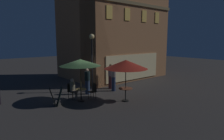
# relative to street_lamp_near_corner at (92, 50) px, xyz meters

# --- Properties ---
(ground_plane) EXTENTS (60.00, 60.00, 0.00)m
(ground_plane) POSITION_rel_street_lamp_near_corner_xyz_m (-0.88, -0.61, -2.81)
(ground_plane) COLOR #373330
(cafe_building) EXTENTS (8.49, 6.60, 7.26)m
(cafe_building) POSITION_rel_street_lamp_near_corner_xyz_m (3.57, 2.52, 0.81)
(cafe_building) COLOR #A36B43
(cafe_building) RESTS_ON ground
(street_lamp_near_corner) EXTENTS (0.34, 0.34, 3.88)m
(street_lamp_near_corner) POSITION_rel_street_lamp_near_corner_xyz_m (0.00, 0.00, 0.00)
(street_lamp_near_corner) COLOR black
(street_lamp_near_corner) RESTS_ON ground
(menu_sandwich_board) EXTENTS (0.82, 0.75, 0.98)m
(menu_sandwich_board) POSITION_rel_street_lamp_near_corner_xyz_m (-3.12, -1.12, -2.30)
(menu_sandwich_board) COLOR black
(menu_sandwich_board) RESTS_ON ground
(cafe_table_0) EXTENTS (0.63, 0.63, 0.71)m
(cafe_table_0) POSITION_rel_street_lamp_near_corner_xyz_m (-1.69, -1.30, -2.33)
(cafe_table_0) COLOR black
(cafe_table_0) RESTS_ON ground
(cafe_table_1) EXTENTS (0.80, 0.80, 0.76)m
(cafe_table_1) POSITION_rel_street_lamp_near_corner_xyz_m (0.27, -2.94, -2.23)
(cafe_table_1) COLOR black
(cafe_table_1) RESTS_ON ground
(patio_umbrella_0) EXTENTS (2.29, 2.29, 2.42)m
(patio_umbrella_0) POSITION_rel_street_lamp_near_corner_xyz_m (-1.69, -1.30, -0.58)
(patio_umbrella_0) COLOR black
(patio_umbrella_0) RESTS_ON ground
(patio_umbrella_1) EXTENTS (2.46, 2.46, 2.38)m
(patio_umbrella_1) POSITION_rel_street_lamp_near_corner_xyz_m (0.27, -2.94, -0.68)
(patio_umbrella_1) COLOR black
(patio_umbrella_1) RESTS_ON ground
(cafe_chair_0) EXTENTS (0.45, 0.45, 0.93)m
(cafe_chair_0) POSITION_rel_street_lamp_near_corner_xyz_m (-0.89, -1.40, -2.26)
(cafe_chair_0) COLOR black
(cafe_chair_0) RESTS_ON ground
(cafe_chair_1) EXTENTS (0.53, 0.53, 0.94)m
(cafe_chair_1) POSITION_rel_street_lamp_near_corner_xyz_m (-1.88, -0.53, -2.25)
(cafe_chair_1) COLOR black
(cafe_chair_1) RESTS_ON ground
(patron_seated_0) EXTENTS (0.39, 0.52, 1.24)m
(patron_seated_0) POSITION_rel_street_lamp_near_corner_xyz_m (-1.84, -0.68, -2.11)
(patron_seated_0) COLOR #7B6352
(patron_seated_0) RESTS_ON ground
(patron_standing_1) EXTENTS (0.36, 0.36, 1.79)m
(patron_standing_1) POSITION_rel_street_lamp_near_corner_xyz_m (1.49, -0.12, -1.91)
(patron_standing_1) COLOR #4E2225
(patron_standing_1) RESTS_ON ground
(patron_standing_2) EXTENTS (0.35, 0.35, 1.67)m
(patron_standing_2) POSITION_rel_street_lamp_near_corner_xyz_m (-0.57, -0.27, -1.97)
(patron_standing_2) COLOR navy
(patron_standing_2) RESTS_ON ground
(patron_standing_3) EXTENTS (0.33, 0.33, 1.74)m
(patron_standing_3) POSITION_rel_street_lamp_near_corner_xyz_m (1.22, -0.76, -1.93)
(patron_standing_3) COLOR #202D4B
(patron_standing_3) RESTS_ON ground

